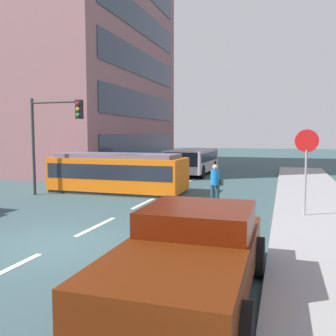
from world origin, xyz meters
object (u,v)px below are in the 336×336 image
pickup_truck_parked (192,255)px  traffic_light_mast (53,127)px  parked_sedan_mid (105,171)px  streetcar_tram (118,172)px  parked_sedan_far (136,163)px  stop_sign (306,154)px  pedestrian_crossing (215,183)px  city_bus (192,160)px  parked_sedan_furthest (164,158)px

pickup_truck_parked → traffic_light_mast: 12.49m
parked_sedan_mid → traffic_light_mast: 6.41m
streetcar_tram → parked_sedan_mid: size_ratio=1.43×
parked_sedan_far → traffic_light_mast: traffic_light_mast is taller
stop_sign → pickup_truck_parked: bearing=-107.0°
pedestrian_crossing → parked_sedan_mid: pedestrian_crossing is taller
pickup_truck_parked → city_bus: bearing=103.8°
parked_sedan_mid → parked_sedan_furthest: (-0.56, 13.30, -0.00)m
streetcar_tram → pedestrian_crossing: (5.21, -2.06, -0.05)m
pedestrian_crossing → parked_sedan_mid: 10.00m
pedestrian_crossing → traffic_light_mast: bearing=178.8°
parked_sedan_far → city_bus: bearing=-16.4°
city_bus → traffic_light_mast: (-3.96, -10.72, 2.15)m
streetcar_tram → stop_sign: size_ratio=2.30×
parked_sedan_far → parked_sedan_furthest: size_ratio=1.09×
streetcar_tram → pedestrian_crossing: 5.61m
streetcar_tram → parked_sedan_mid: bearing=124.9°
pickup_truck_parked → parked_sedan_far: bearing=115.0°
pickup_truck_parked → stop_sign: stop_sign is taller
traffic_light_mast → streetcar_tram: bearing=39.0°
pedestrian_crossing → parked_sedan_far: size_ratio=0.38×
parked_sedan_furthest → stop_sign: (11.83, -20.72, 1.57)m
city_bus → parked_sedan_mid: size_ratio=1.30×
pedestrian_crossing → pickup_truck_parked: (1.13, -8.49, -0.15)m
pedestrian_crossing → parked_sedan_furthest: size_ratio=0.41×
streetcar_tram → stop_sign: stop_sign is taller
pedestrian_crossing → stop_sign: bearing=-23.0°
pickup_truck_parked → parked_sedan_mid: (-9.11, 14.51, -0.17)m
streetcar_tram → parked_sedan_furthest: 17.58m
streetcar_tram → parked_sedan_far: (-3.34, 10.27, -0.37)m
parked_sedan_far → stop_sign: size_ratio=1.53×
parked_sedan_far → parked_sedan_furthest: 6.99m
city_bus → parked_sedan_furthest: city_bus is taller
parked_sedan_furthest → traffic_light_mast: (0.97, -19.16, 2.56)m
parked_sedan_furthest → parked_sedan_mid: bearing=-87.6°
pickup_truck_parked → streetcar_tram: bearing=121.0°
parked_sedan_far → traffic_light_mast: bearing=-85.3°
pedestrian_crossing → parked_sedan_furthest: pedestrian_crossing is taller
pickup_truck_parked → parked_sedan_furthest: size_ratio=1.24×
parked_sedan_mid → parked_sedan_far: (-0.58, 6.31, -0.00)m
city_bus → pickup_truck_parked: city_bus is taller
city_bus → pedestrian_crossing: 11.46m
parked_sedan_far → stop_sign: 18.20m
parked_sedan_mid → stop_sign: stop_sign is taller
streetcar_tram → traffic_light_mast: (-2.35, -1.90, 2.19)m
city_bus → stop_sign: size_ratio=2.08×
pedestrian_crossing → city_bus: bearing=108.4°
streetcar_tram → city_bus: (1.60, 8.82, 0.04)m
city_bus → parked_sedan_furthest: bearing=120.3°
city_bus → stop_sign: 14.13m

